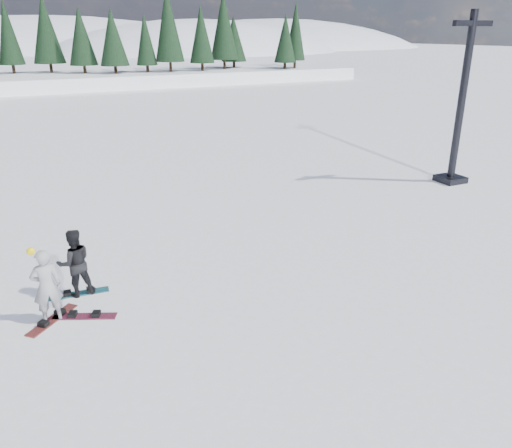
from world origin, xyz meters
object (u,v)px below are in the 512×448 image
Objects in this scene: lift_tower at (459,116)px; snowboarder_woman at (46,286)px; snowboard_loose_b at (85,316)px; snowboarder_man at (75,263)px.

lift_tower is 18.07m from snowboarder_woman.
snowboarder_woman is at bearing -169.54° from snowboard_loose_b.
lift_tower is 4.83× the size of snowboard_loose_b.
snowboard_loose_b is at bearing -163.13° from lift_tower.
snowboarder_woman is (-17.49, -4.08, -2.02)m from lift_tower.
snowboarder_man is at bearing -167.07° from lift_tower.
lift_tower is at bearing -169.39° from snowboarder_woman.
snowboarder_woman reaches higher than snowboarder_man.
snowboarder_man is 1.20× the size of snowboard_loose_b.
snowboarder_woman reaches higher than snowboard_loose_b.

